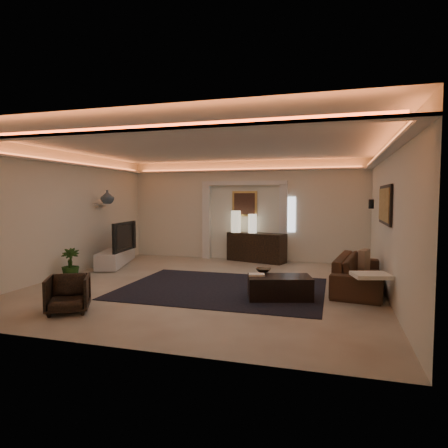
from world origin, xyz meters
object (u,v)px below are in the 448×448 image
(console, at_px, (256,248))
(coffee_table, at_px, (280,288))
(sofa, at_px, (361,273))
(armchair, at_px, (68,294))

(console, bearing_deg, coffee_table, -56.16)
(sofa, xyz_separation_m, armchair, (-4.61, -2.91, -0.04))
(sofa, bearing_deg, console, 52.75)
(sofa, distance_m, armchair, 5.45)
(console, height_order, sofa, console)
(console, height_order, coffee_table, console)
(coffee_table, bearing_deg, armchair, -166.53)
(sofa, relative_size, coffee_table, 2.04)
(armchair, bearing_deg, console, 41.32)
(coffee_table, bearing_deg, console, 91.54)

